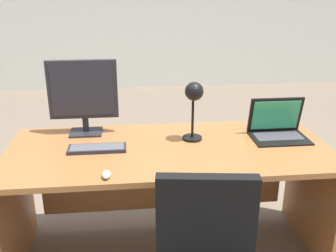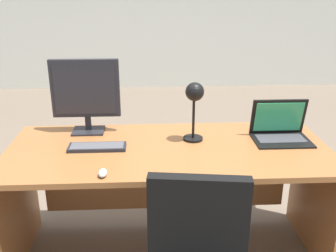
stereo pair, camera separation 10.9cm
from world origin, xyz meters
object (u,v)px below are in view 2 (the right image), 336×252
laptop (280,127)px  keyboard (97,147)px  desk (168,175)px  mouse (103,173)px  monitor (86,91)px  desk_lamp (194,99)px

laptop → keyboard: laptop is taller
desk → mouse: 0.57m
desk → monitor: (-0.50, 0.23, 0.48)m
desk → laptop: 0.75m
monitor → mouse: monitor is taller
mouse → desk_lamp: bearing=40.0°
desk → desk_lamp: 0.50m
monitor → mouse: size_ratio=6.12×
monitor → desk_lamp: 0.69m
monitor → mouse: (0.16, -0.61, -0.25)m
desk → keyboard: 0.47m
monitor → desk_lamp: bearing=-16.2°
mouse → desk: bearing=48.3°
keyboard → laptop: bearing=5.8°
desk → keyboard: keyboard is taller
monitor → keyboard: bearing=-72.2°
desk → desk_lamp: size_ratio=5.13×
mouse → keyboard: bearing=101.3°
laptop → desk: bearing=-174.8°
laptop → mouse: 1.13m
laptop → desk_lamp: (-0.54, -0.03, 0.19)m
desk → monitor: size_ratio=4.01×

